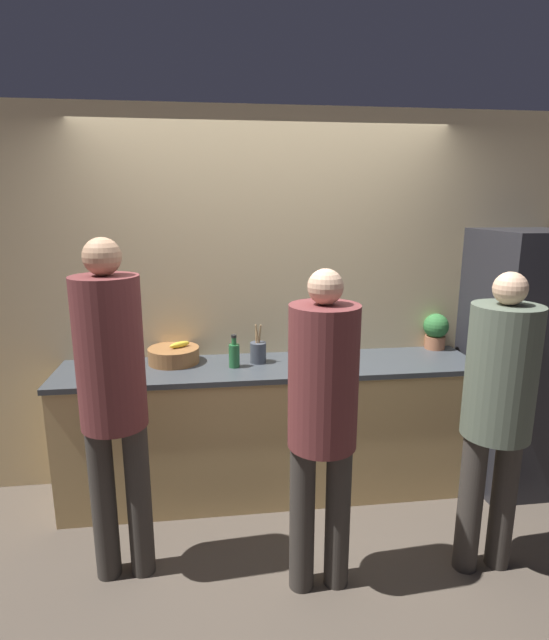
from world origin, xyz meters
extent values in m
plane|color=#4C4238|center=(0.00, 0.00, 0.00)|extent=(14.00, 14.00, 0.00)
cube|color=#D6BC8C|center=(0.00, 0.63, 1.30)|extent=(5.20, 0.06, 2.60)
cube|color=tan|center=(0.00, 0.34, 0.45)|extent=(2.76, 0.58, 0.89)
cube|color=#383D42|center=(0.00, 0.34, 0.91)|extent=(2.79, 0.61, 0.03)
cube|color=#232328|center=(1.74, 0.26, 0.90)|extent=(0.61, 0.69, 1.81)
cylinder|color=#99999E|center=(1.56, -0.10, 0.99)|extent=(0.02, 0.02, 0.63)
cylinder|color=#38332D|center=(-0.98, -0.38, 0.44)|extent=(0.13, 0.13, 0.88)
cylinder|color=#38332D|center=(-0.80, -0.38, 0.44)|extent=(0.13, 0.13, 0.88)
cylinder|color=brown|center=(-0.89, -0.38, 1.26)|extent=(0.33, 0.33, 0.77)
sphere|color=tan|center=(-0.89, -0.38, 1.73)|extent=(0.18, 0.18, 0.18)
cylinder|color=#38332D|center=(0.05, -0.60, 0.41)|extent=(0.13, 0.13, 0.81)
cylinder|color=#38332D|center=(0.24, -0.60, 0.41)|extent=(0.13, 0.13, 0.81)
cylinder|color=brown|center=(0.14, -0.60, 1.17)|extent=(0.34, 0.34, 0.71)
sphere|color=#DBAD89|center=(0.14, -0.60, 1.60)|extent=(0.17, 0.17, 0.17)
cylinder|color=#38332D|center=(0.98, -0.58, 0.40)|extent=(0.13, 0.13, 0.79)
cylinder|color=#38332D|center=(1.17, -0.58, 0.40)|extent=(0.13, 0.13, 0.79)
cylinder|color=#515B4C|center=(1.07, -0.58, 1.14)|extent=(0.35, 0.35, 0.70)
sphere|color=#DBAD89|center=(1.07, -0.58, 1.57)|extent=(0.17, 0.17, 0.17)
cylinder|color=brown|center=(-0.64, 0.45, 0.98)|extent=(0.34, 0.34, 0.10)
ellipsoid|color=yellow|center=(-0.60, 0.45, 1.05)|extent=(0.15, 0.12, 0.04)
cylinder|color=#3D424C|center=(-0.08, 0.38, 1.00)|extent=(0.11, 0.11, 0.14)
cylinder|color=#99754C|center=(-0.09, 0.38, 1.09)|extent=(0.01, 0.05, 0.20)
cylinder|color=#99754C|center=(-0.07, 0.39, 1.09)|extent=(0.03, 0.04, 0.20)
cylinder|color=#99754C|center=(-0.08, 0.37, 1.09)|extent=(0.04, 0.01, 0.20)
cylinder|color=#236033|center=(-0.24, 0.31, 1.01)|extent=(0.07, 0.07, 0.15)
cylinder|color=#236033|center=(-0.24, 0.31, 1.11)|extent=(0.03, 0.03, 0.05)
cylinder|color=black|center=(-0.24, 0.31, 1.14)|extent=(0.04, 0.04, 0.02)
cylinder|color=#335184|center=(0.39, 0.37, 0.98)|extent=(0.07, 0.07, 0.10)
cylinder|color=#9E6042|center=(1.25, 0.54, 0.98)|extent=(0.15, 0.15, 0.09)
sphere|color=#2D6B33|center=(1.25, 0.54, 1.10)|extent=(0.18, 0.18, 0.18)
camera|label=1|loc=(-0.38, -2.82, 1.98)|focal=28.00mm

